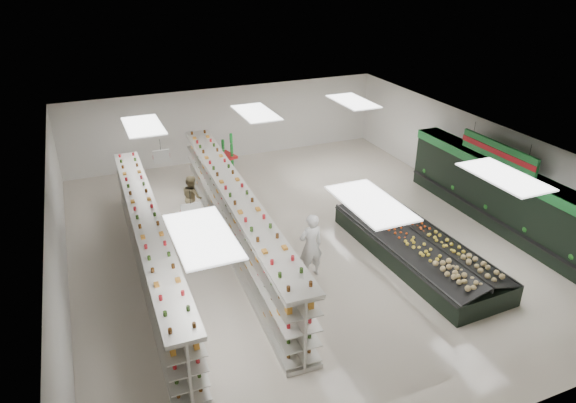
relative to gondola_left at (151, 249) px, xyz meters
name	(u,v)px	position (x,y,z in m)	size (l,w,h in m)	color
floor	(300,240)	(4.70, 0.16, -0.85)	(16.00, 16.00, 0.00)	beige
ceiling	(301,147)	(4.70, 0.16, 2.35)	(14.00, 16.00, 0.02)	white
wall_back	(227,123)	(4.70, 8.16, 0.75)	(14.00, 0.02, 3.20)	white
wall_front	(479,370)	(4.70, -7.84, 0.75)	(14.00, 0.02, 3.20)	white
wall_left	(57,239)	(-2.30, 0.16, 0.75)	(0.02, 16.00, 3.20)	white
wall_right	(479,163)	(11.70, 0.16, 0.75)	(0.02, 16.00, 3.20)	white
produce_wall_case	(497,190)	(11.23, -1.34, 0.39)	(0.93, 8.00, 2.20)	black
aisle_sign_near	(191,211)	(0.90, -1.84, 1.90)	(0.52, 0.06, 0.75)	white
aisle_sign_far	(161,156)	(0.90, 2.16, 1.90)	(0.52, 0.06, 0.75)	white
hortifruti_banner	(498,152)	(10.94, -1.34, 1.80)	(0.12, 3.20, 0.95)	#217C36
gondola_left	(151,249)	(0.00, 0.00, 0.00)	(0.98, 10.73, 1.86)	silver
gondola_center	(236,220)	(2.70, 0.59, 0.07)	(1.39, 11.66, 2.02)	silver
produce_island	(416,246)	(7.49, -2.21, -0.44)	(2.43, 6.22, 0.92)	black
soda_endcap	(217,160)	(3.61, 5.95, 0.00)	(1.58, 1.28, 1.76)	red
shopper_main	(311,246)	(4.17, -1.78, 0.13)	(0.71, 0.47, 1.96)	white
shopper_background	(192,197)	(1.90, 3.03, -0.06)	(0.77, 0.47, 1.58)	tan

